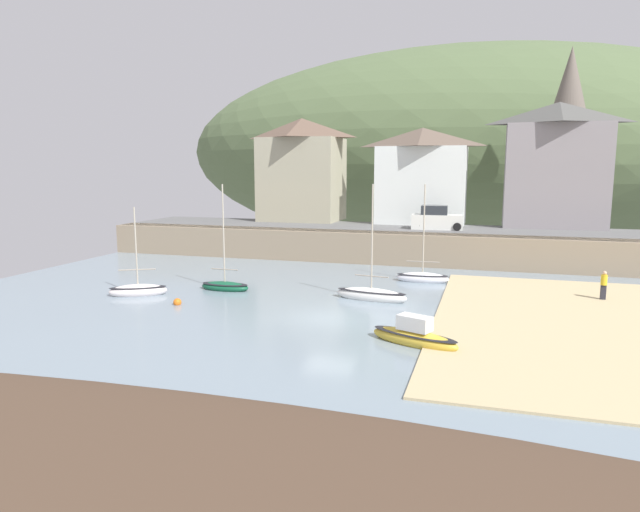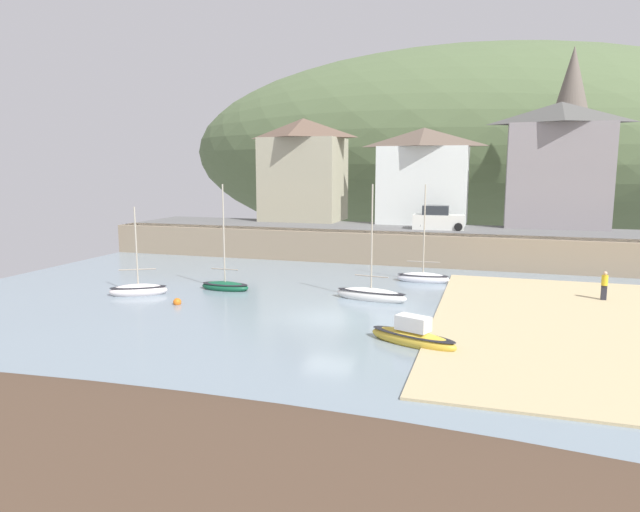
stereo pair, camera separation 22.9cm
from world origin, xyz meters
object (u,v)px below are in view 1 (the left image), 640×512
waterfront_building_centre (422,175)px  church_with_spire (567,134)px  sailboat_white_hull (138,290)px  mooring_buoy (177,302)px  rowboat_small_beached (371,294)px  person_on_slipway (604,284)px  waterfront_building_left (302,169)px  waterfront_building_right (556,165)px  sailboat_blue_trim (422,277)px  dinghy_open_wooden (225,286)px  parked_car_near_slipway (437,219)px  fishing_boat_green (414,336)px

waterfront_building_centre → church_with_spire: size_ratio=0.55×
sailboat_white_hull → mooring_buoy: size_ratio=12.07×
rowboat_small_beached → person_on_slipway: 12.98m
rowboat_small_beached → waterfront_building_centre: bearing=98.0°
waterfront_building_left → waterfront_building_centre: 11.31m
waterfront_building_left → waterfront_building_right: 22.43m
sailboat_blue_trim → mooring_buoy: size_ratio=14.68×
sailboat_white_hull → rowboat_small_beached: size_ratio=0.80×
waterfront_building_right → dinghy_open_wooden: (-20.45, -20.77, -7.39)m
waterfront_building_left → rowboat_small_beached: waterfront_building_left is taller
waterfront_building_right → sailboat_white_hull: waterfront_building_right is taller
waterfront_building_centre → dinghy_open_wooden: bearing=-114.2°
dinghy_open_wooden → parked_car_near_slipway: size_ratio=1.58×
waterfront_building_centre → fishing_boat_green: waterfront_building_centre is taller
waterfront_building_left → sailboat_white_hull: (-2.25, -23.56, -6.96)m
sailboat_white_hull → person_on_slipway: sailboat_white_hull is taller
fishing_boat_green → mooring_buoy: size_ratio=9.29×
sailboat_white_hull → waterfront_building_right: bearing=14.6°
sailboat_white_hull → fishing_boat_green: sailboat_white_hull is taller
church_with_spire → sailboat_white_hull: 39.09m
church_with_spire → parked_car_near_slipway: size_ratio=3.71×
church_with_spire → sailboat_blue_trim: 23.67m
waterfront_building_right → mooring_buoy: bearing=-130.4°
waterfront_building_right → fishing_boat_green: (-7.94, -28.26, -7.31)m
sailboat_white_hull → parked_car_near_slipway: size_ratio=1.29×
fishing_boat_green → mooring_buoy: 13.70m
church_with_spire → sailboat_white_hull: bearing=-133.1°
waterfront_building_right → church_with_spire: size_ratio=0.67×
waterfront_building_left → parked_car_near_slipway: bearing=-18.9°
sailboat_blue_trim → person_on_slipway: (10.32, -2.56, 0.68)m
sailboat_blue_trim → waterfront_building_left: bearing=131.3°
waterfront_building_right → fishing_boat_green: bearing=-105.7°
dinghy_open_wooden → rowboat_small_beached: bearing=1.2°
fishing_boat_green → person_on_slipway: person_on_slipway is taller
waterfront_building_centre → rowboat_small_beached: waterfront_building_centre is taller
person_on_slipway → mooring_buoy: size_ratio=3.64×
sailboat_white_hull → sailboat_blue_trim: bearing=0.5°
parked_car_near_slipway → person_on_slipway: (10.44, -12.83, -2.22)m
rowboat_small_beached → sailboat_white_hull: bearing=-159.8°
sailboat_white_hull → mooring_buoy: 3.73m
fishing_boat_green → mooring_buoy: bearing=-171.9°
church_with_spire → person_on_slipway: (0.02, -21.33, -9.41)m
waterfront_building_centre → waterfront_building_right: (11.14, -0.00, 0.94)m
waterfront_building_right → parked_car_near_slipway: (-9.29, -4.50, -4.45)m
church_with_spire → person_on_slipway: 23.32m
sailboat_white_hull → parked_car_near_slipway: (15.39, 19.06, 2.91)m
waterfront_building_centre → waterfront_building_left: bearing=180.0°
sailboat_white_hull → parked_car_near_slipway: bearing=22.0°
person_on_slipway → waterfront_building_left: bearing=143.7°
waterfront_building_centre → rowboat_small_beached: size_ratio=1.26×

